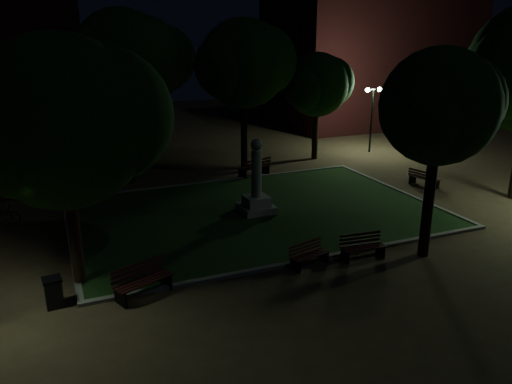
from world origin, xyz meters
TOP-DOWN VIEW (x-y plane):
  - ground at (0.00, 0.00)m, footprint 80.00×80.00m
  - lawn at (0.00, 2.00)m, footprint 15.00×10.00m
  - lawn_kerb at (0.00, 2.00)m, footprint 15.40×10.40m
  - monument at (0.00, 2.00)m, footprint 1.40×1.40m
  - building_far at (18.00, 20.00)m, footprint 16.00×10.00m
  - tree_west at (-7.40, -1.74)m, footprint 6.09×4.97m
  - tree_north_wl at (-4.10, 8.64)m, footprint 5.45×4.45m
  - tree_north_er at (2.16, 8.60)m, footprint 5.78×4.72m
  - tree_ne at (7.24, 9.69)m, footprint 4.65×3.80m
  - tree_se at (3.81, -4.19)m, footprint 4.66×3.81m
  - tree_far_north at (-2.55, 11.67)m, footprint 5.65×4.61m
  - lamppost_ne at (11.39, 9.91)m, footprint 1.18×0.28m
  - bench_near_left at (-0.36, -3.31)m, footprint 1.50×0.82m
  - bench_near_right at (1.62, -3.53)m, footprint 1.60×0.69m
  - bench_west_near at (-5.85, -3.16)m, footprint 1.86×1.22m
  - bench_right_side at (9.33, 2.36)m, footprint 0.91×1.66m
  - bench_far_side at (2.20, 7.41)m, footprint 1.94×1.15m
  - trash_bin at (-8.29, -2.84)m, footprint 0.56×0.56m

SIDE VIEW (x-z plane):
  - ground at x=0.00m, z-range 0.00..0.00m
  - lawn at x=0.00m, z-range 0.00..0.08m
  - lawn_kerb at x=0.00m, z-range 0.00..0.12m
  - bench_near_left at x=-0.36m, z-range -0.02..0.76m
  - bench_near_right at x=1.62m, z-range -0.02..0.83m
  - bench_right_side at x=9.33m, z-range -0.03..0.84m
  - trash_bin at x=-8.29m, z-range 0.01..0.89m
  - bench_west_near at x=-5.85m, z-range -0.03..0.94m
  - bench_far_side at x=2.20m, z-range -0.03..0.98m
  - monument at x=0.00m, z-range -0.64..2.56m
  - lamppost_ne at x=11.39m, z-range 0.86..5.01m
  - tree_ne at x=7.24m, z-range 1.30..7.71m
  - tree_west at x=-7.40m, z-range 1.28..8.81m
  - tree_se at x=3.81m, z-range 1.63..8.73m
  - tree_north_er at x=2.16m, z-range 1.76..10.02m
  - tree_far_north at x=-2.55m, z-range 1.84..10.14m
  - building_far at x=18.00m, z-range 0.00..12.00m
  - tree_north_wl at x=-4.10m, z-range 2.09..10.73m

